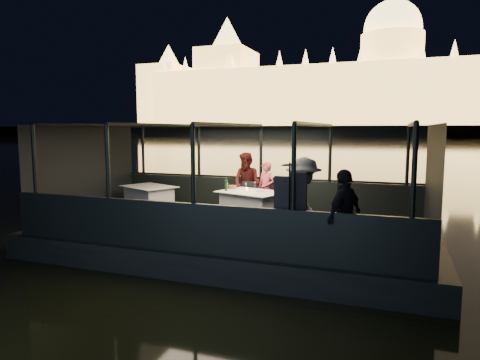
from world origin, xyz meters
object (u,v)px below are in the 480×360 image
(coat_stand, at_px, (289,207))
(passenger_stripe, at_px, (303,206))
(dining_table_central, at_px, (251,208))
(wine_bottle, at_px, (226,184))
(dining_table_aft, at_px, (149,199))
(chair_port_left, at_px, (248,199))
(person_woman_coral, at_px, (266,187))
(passenger_dark, at_px, (344,213))
(chair_port_right, at_px, (267,200))
(person_man_maroon, at_px, (247,186))

(coat_stand, xyz_separation_m, passenger_stripe, (0.15, 0.44, -0.05))
(dining_table_central, distance_m, wine_bottle, 0.80)
(dining_table_aft, relative_size, coat_stand, 0.82)
(chair_port_left, xyz_separation_m, person_woman_coral, (0.42, 0.18, 0.30))
(chair_port_left, distance_m, person_woman_coral, 0.54)
(passenger_dark, bearing_deg, person_woman_coral, -120.27)
(dining_table_aft, height_order, coat_stand, coat_stand)
(dining_table_central, distance_m, coat_stand, 2.82)
(wine_bottle, bearing_deg, chair_port_right, 51.44)
(dining_table_central, relative_size, dining_table_aft, 1.07)
(wine_bottle, bearing_deg, coat_stand, -47.76)
(chair_port_right, bearing_deg, person_woman_coral, 128.58)
(dining_table_aft, bearing_deg, chair_port_right, 9.82)
(chair_port_right, height_order, person_woman_coral, person_woman_coral)
(person_woman_coral, height_order, passenger_stripe, passenger_stripe)
(chair_port_left, relative_size, wine_bottle, 2.79)
(chair_port_right, bearing_deg, coat_stand, -61.27)
(chair_port_left, xyz_separation_m, coat_stand, (1.83, -3.16, 0.45))
(dining_table_aft, bearing_deg, passenger_dark, -26.00)
(person_woman_coral, xyz_separation_m, passenger_dark, (2.32, -3.27, 0.10))
(dining_table_aft, relative_size, person_woman_coral, 0.98)
(dining_table_central, xyz_separation_m, person_woman_coral, (0.06, 0.98, 0.36))
(passenger_dark, height_order, wine_bottle, passenger_dark)
(chair_port_left, relative_size, person_woman_coral, 0.63)
(chair_port_left, height_order, wine_bottle, wine_bottle)
(coat_stand, height_order, person_man_maroon, coat_stand)
(chair_port_left, bearing_deg, dining_table_aft, 178.76)
(coat_stand, relative_size, passenger_dark, 1.05)
(person_man_maroon, distance_m, wine_bottle, 1.10)
(dining_table_aft, distance_m, coat_stand, 5.20)
(dining_table_aft, xyz_separation_m, passenger_dark, (5.34, -2.60, 0.47))
(dining_table_central, bearing_deg, coat_stand, -58.04)
(chair_port_left, bearing_deg, passenger_dark, -60.42)
(coat_stand, bearing_deg, person_woman_coral, 112.87)
(chair_port_left, distance_m, coat_stand, 3.68)
(dining_table_aft, relative_size, chair_port_left, 1.56)
(dining_table_aft, distance_m, chair_port_right, 3.15)
(coat_stand, distance_m, person_man_maroon, 3.87)
(passenger_stripe, bearing_deg, person_man_maroon, 34.38)
(wine_bottle, bearing_deg, passenger_dark, -36.58)
(dining_table_aft, bearing_deg, person_woman_coral, 12.45)
(passenger_dark, bearing_deg, wine_bottle, -102.17)
(chair_port_right, xyz_separation_m, person_woman_coral, (-0.08, 0.13, 0.30))
(dining_table_central, bearing_deg, dining_table_aft, 173.87)
(person_woman_coral, bearing_deg, passenger_dark, -32.70)
(chair_port_right, bearing_deg, person_man_maroon, 172.76)
(dining_table_central, height_order, chair_port_left, chair_port_left)
(chair_port_left, height_order, chair_port_right, chair_port_left)
(passenger_dark, bearing_deg, coat_stand, -61.37)
(dining_table_central, height_order, person_man_maroon, person_man_maroon)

